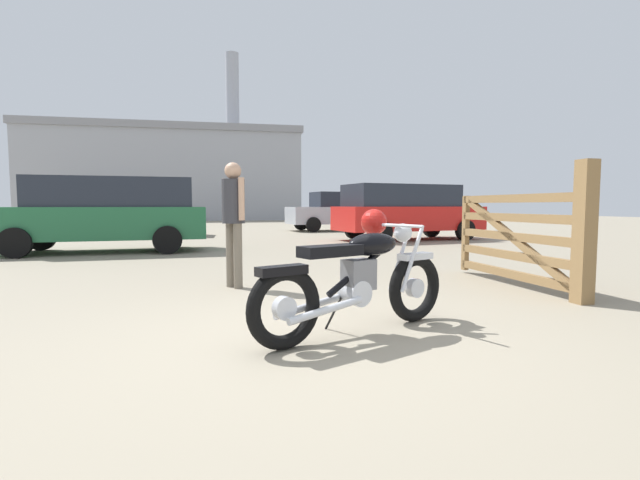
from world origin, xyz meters
name	(u,v)px	position (x,y,z in m)	size (l,w,h in m)	color
ground_plane	(317,337)	(0.00, 0.00, 0.00)	(80.00, 80.00, 0.00)	gray
vintage_motorcycle	(360,276)	(0.39, 0.04, 0.49)	(2.00, 0.96, 1.07)	black
timber_gate	(527,236)	(3.25, 1.33, 0.70)	(0.26, 2.54, 1.60)	olive
bystander	(233,211)	(-0.41, 2.53, 1.02)	(0.30, 0.42, 1.66)	#706656
dark_sedan_left	(406,210)	(5.73, 9.50, 0.94)	(4.85, 2.31, 1.74)	black
red_hatchback_near	(138,213)	(-2.60, 13.68, 0.84)	(4.37, 2.28, 1.67)	black
pale_sedan_back	(106,212)	(-2.79, 8.11, 0.94)	(4.72, 2.00, 1.74)	black
blue_hatchback_right	(336,211)	(5.33, 15.23, 0.84)	(4.27, 2.07, 1.67)	black
industrial_building	(174,176)	(-1.74, 35.83, 3.50)	(20.58, 13.57, 13.63)	#9EA0A8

